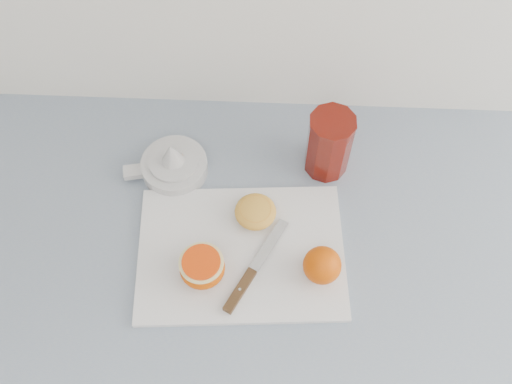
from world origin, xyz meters
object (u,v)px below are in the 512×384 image
red_tumbler (329,146)px  counter (229,300)px  half_orange (202,267)px  citrus_juicer (173,165)px  cutting_board (241,253)px

red_tumbler → counter: bearing=-145.7°
half_orange → citrus_juicer: (-0.08, 0.22, -0.01)m
counter → cutting_board: (0.05, -0.07, 0.45)m
half_orange → red_tumbler: size_ratio=0.55×
counter → citrus_juicer: bearing=131.6°
counter → red_tumbler: bearing=34.3°
half_orange → citrus_juicer: citrus_juicer is taller
counter → half_orange: bearing=-100.5°
cutting_board → citrus_juicer: 0.23m
half_orange → citrus_juicer: bearing=109.6°
counter → citrus_juicer: 0.49m
counter → cutting_board: cutting_board is taller
cutting_board → half_orange: 0.09m
cutting_board → citrus_juicer: size_ratio=2.26×
cutting_board → red_tumbler: bearing=52.1°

